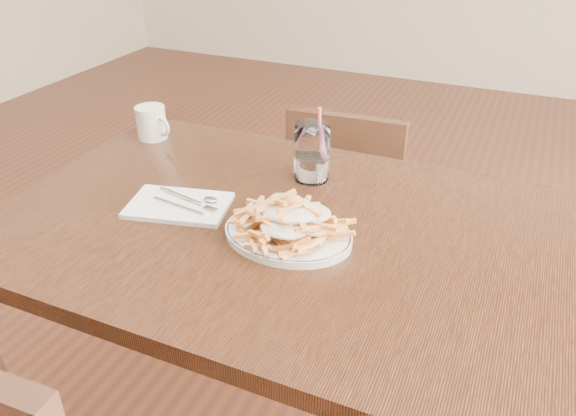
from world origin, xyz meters
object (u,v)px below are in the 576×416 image
at_px(table, 279,252).
at_px(chair_far, 348,202).
at_px(water_glass, 312,156).
at_px(coffee_mug, 152,123).
at_px(loaded_fries, 288,215).
at_px(fries_plate, 288,234).

relative_size(table, chair_far, 1.54).
distance_m(table, chair_far, 0.70).
height_order(table, chair_far, chair_far).
distance_m(water_glass, coffee_mug, 0.50).
relative_size(chair_far, loaded_fries, 3.35).
distance_m(chair_far, water_glass, 0.58).
bearing_deg(water_glass, coffee_mug, 174.13).
distance_m(fries_plate, coffee_mug, 0.63).
xyz_separation_m(table, fries_plate, (0.04, -0.05, 0.09)).
height_order(fries_plate, water_glass, water_glass).
distance_m(fries_plate, loaded_fries, 0.04).
relative_size(table, water_glass, 6.49).
bearing_deg(water_glass, loaded_fries, -78.27).
bearing_deg(chair_far, coffee_mug, -139.05).
xyz_separation_m(chair_far, loaded_fries, (0.10, -0.71, 0.36)).
xyz_separation_m(table, water_glass, (-0.01, 0.21, 0.14)).
distance_m(table, coffee_mug, 0.58).
bearing_deg(coffee_mug, table, -27.54).
relative_size(chair_far, fries_plate, 2.75).
bearing_deg(table, fries_plate, -49.40).
xyz_separation_m(fries_plate, water_glass, (-0.05, 0.26, 0.05)).
bearing_deg(coffee_mug, chair_far, 40.95).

